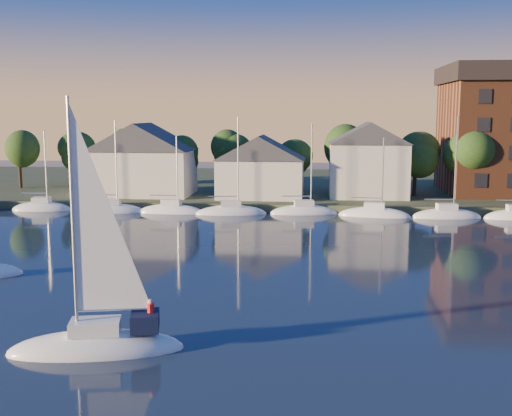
# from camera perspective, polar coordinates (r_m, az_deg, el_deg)

# --- Properties ---
(ground) EXTENTS (260.00, 260.00, 0.00)m
(ground) POSITION_cam_1_polar(r_m,az_deg,el_deg) (28.84, 2.11, -16.09)
(ground) COLOR black
(ground) RESTS_ON ground
(shoreline_land) EXTENTS (160.00, 50.00, 2.00)m
(shoreline_land) POSITION_cam_1_polar(r_m,az_deg,el_deg) (101.90, 4.71, 1.68)
(shoreline_land) COLOR #394327
(shoreline_land) RESTS_ON ground
(wooden_dock) EXTENTS (120.00, 3.00, 1.00)m
(wooden_dock) POSITION_cam_1_polar(r_m,az_deg,el_deg) (79.11, 4.43, -0.27)
(wooden_dock) COLOR brown
(wooden_dock) RESTS_ON ground
(clubhouse_west) EXTENTS (13.65, 9.45, 9.64)m
(clubhouse_west) POSITION_cam_1_polar(r_m,az_deg,el_deg) (87.63, -10.02, 4.38)
(clubhouse_west) COLOR silver
(clubhouse_west) RESTS_ON shoreline_land
(clubhouse_centre) EXTENTS (11.55, 8.40, 8.08)m
(clubhouse_centre) POSITION_cam_1_polar(r_m,az_deg,el_deg) (83.81, 0.43, 3.78)
(clubhouse_centre) COLOR silver
(clubhouse_centre) RESTS_ON shoreline_land
(clubhouse_east) EXTENTS (10.50, 8.40, 9.80)m
(clubhouse_east) POSITION_cam_1_polar(r_m,az_deg,el_deg) (85.64, 9.95, 4.33)
(clubhouse_east) COLOR silver
(clubhouse_east) RESTS_ON shoreline_land
(tree_line) EXTENTS (93.40, 5.40, 8.90)m
(tree_line) POSITION_cam_1_polar(r_m,az_deg,el_deg) (89.32, 5.92, 5.34)
(tree_line) COLOR #332317
(tree_line) RESTS_ON shoreline_land
(moored_fleet) EXTENTS (87.50, 2.40, 12.05)m
(moored_fleet) POSITION_cam_1_polar(r_m,az_deg,el_deg) (76.13, 4.38, -0.54)
(moored_fleet) COLOR white
(moored_fleet) RESTS_ON ground
(hero_sailboat) EXTENTS (9.29, 4.70, 13.89)m
(hero_sailboat) POSITION_cam_1_polar(r_m,az_deg,el_deg) (34.06, -13.81, -11.34)
(hero_sailboat) COLOR white
(hero_sailboat) RESTS_ON ground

